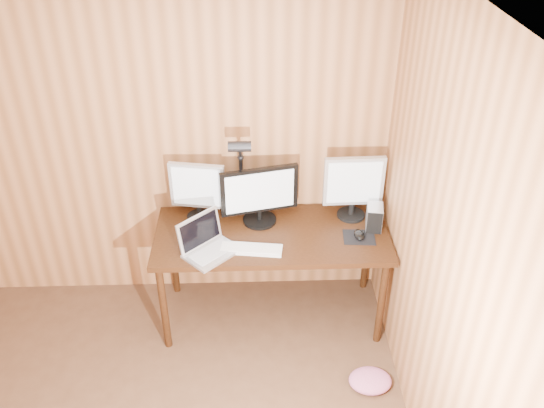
{
  "coord_description": "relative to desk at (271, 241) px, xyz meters",
  "views": [
    {
      "loc": [
        0.82,
        -1.55,
        3.06
      ],
      "look_at": [
        0.93,
        1.58,
        1.02
      ],
      "focal_mm": 38.0,
      "sensor_mm": 36.0,
      "label": 1
    }
  ],
  "objects": [
    {
      "name": "room_shell",
      "position": [
        -0.93,
        -1.7,
        0.62
      ],
      "size": [
        4.0,
        4.0,
        4.0
      ],
      "color": "#50321E",
      "rests_on": "ground"
    },
    {
      "name": "desk",
      "position": [
        0.0,
        0.0,
        0.0
      ],
      "size": [
        1.6,
        0.7,
        0.75
      ],
      "color": "black",
      "rests_on": "floor"
    },
    {
      "name": "monitor_center",
      "position": [
        -0.08,
        0.07,
        0.34
      ],
      "size": [
        0.53,
        0.24,
        0.42
      ],
      "rotation": [
        0.0,
        0.0,
        0.23
      ],
      "color": "black",
      "rests_on": "desk"
    },
    {
      "name": "monitor_left",
      "position": [
        -0.5,
        0.13,
        0.36
      ],
      "size": [
        0.38,
        0.18,
        0.43
      ],
      "rotation": [
        0.0,
        0.0,
        -0.18
      ],
      "color": "black",
      "rests_on": "desk"
    },
    {
      "name": "monitor_right",
      "position": [
        0.57,
        0.12,
        0.38
      ],
      "size": [
        0.42,
        0.2,
        0.47
      ],
      "rotation": [
        0.0,
        0.0,
        0.03
      ],
      "color": "black",
      "rests_on": "desk"
    },
    {
      "name": "laptop",
      "position": [
        -0.43,
        -0.26,
        0.18
      ],
      "size": [
        0.42,
        0.42,
        0.24
      ],
      "rotation": [
        0.0,
        0.0,
        0.77
      ],
      "color": "silver",
      "rests_on": "desk"
    },
    {
      "name": "keyboard",
      "position": [
        -0.15,
        -0.26,
        0.13
      ],
      "size": [
        0.43,
        0.18,
        0.02
      ],
      "rotation": [
        0.0,
        0.0,
        -0.14
      ],
      "color": "white",
      "rests_on": "desk"
    },
    {
      "name": "mousepad",
      "position": [
        0.59,
        -0.14,
        0.12
      ],
      "size": [
        0.22,
        0.19,
        0.0
      ],
      "primitive_type": "cube",
      "rotation": [
        0.0,
        0.0,
        -0.07
      ],
      "color": "black",
      "rests_on": "desk"
    },
    {
      "name": "mouse",
      "position": [
        0.59,
        -0.14,
        0.15
      ],
      "size": [
        0.07,
        0.12,
        0.04
      ],
      "primitive_type": "ellipsoid",
      "rotation": [
        0.0,
        0.0,
        0.01
      ],
      "color": "black",
      "rests_on": "mousepad"
    },
    {
      "name": "hard_drive",
      "position": [
        0.7,
        -0.03,
        0.21
      ],
      "size": [
        0.13,
        0.17,
        0.17
      ],
      "rotation": [
        0.0,
        0.0,
        -0.17
      ],
      "color": "silver",
      "rests_on": "desk"
    },
    {
      "name": "phone",
      "position": [
        -0.25,
        -0.24,
        0.13
      ],
      "size": [
        0.07,
        0.1,
        0.01
      ],
      "rotation": [
        0.0,
        0.0,
        0.26
      ],
      "color": "silver",
      "rests_on": "desk"
    },
    {
      "name": "speaker",
      "position": [
        0.76,
        0.17,
        0.18
      ],
      "size": [
        0.05,
        0.05,
        0.12
      ],
      "primitive_type": "cylinder",
      "color": "black",
      "rests_on": "desk"
    },
    {
      "name": "desk_lamp",
      "position": [
        -0.2,
        0.15,
        0.53
      ],
      "size": [
        0.15,
        0.22,
        0.66
      ],
      "rotation": [
        0.0,
        0.0,
        -0.18
      ],
      "color": "black",
      "rests_on": "desk"
    },
    {
      "name": "fabric_pile",
      "position": [
        0.62,
        -0.76,
        -0.58
      ],
      "size": [
        0.29,
        0.24,
        0.09
      ],
      "primitive_type": null,
      "rotation": [
        0.0,
        0.0,
        -0.05
      ],
      "color": "#C25E88",
      "rests_on": "floor"
    }
  ]
}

